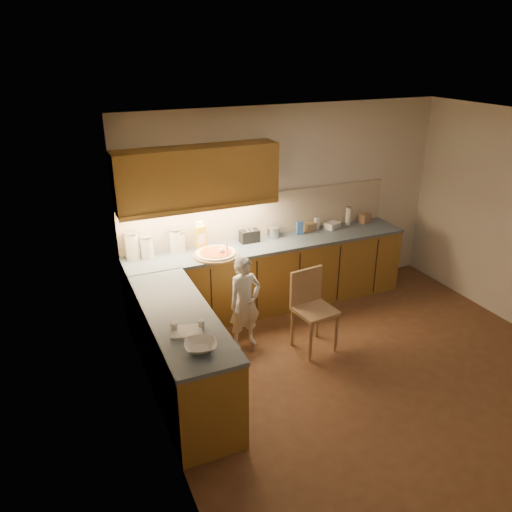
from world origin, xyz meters
name	(u,v)px	position (x,y,z in m)	size (l,w,h in m)	color
room	(381,224)	(0.00, 0.00, 1.68)	(4.54, 4.50, 2.62)	#55331D
l_counter	(245,297)	(-0.92, 1.25, 0.46)	(3.77, 2.62, 0.92)	olive
backsplash	(262,215)	(-0.38, 1.99, 1.21)	(3.75, 0.02, 0.58)	beige
upper_cabinets	(198,177)	(-1.27, 1.82, 1.85)	(1.95, 0.36, 0.73)	olive
pizza_on_board	(216,254)	(-1.16, 1.58, 0.94)	(0.55, 0.55, 0.22)	#A27D51
child	(245,303)	(-1.05, 0.95, 0.56)	(0.41, 0.27, 1.12)	silver
wooden_chair	(311,304)	(-0.36, 0.64, 0.55)	(0.47, 0.47, 0.94)	tan
mixing_bowl	(200,346)	(-1.95, -0.27, 0.95)	(0.27, 0.27, 0.07)	silver
canister_a	(132,246)	(-2.10, 1.88, 1.09)	(0.17, 0.17, 0.34)	beige
canister_b	(147,247)	(-1.94, 1.84, 1.06)	(0.16, 0.16, 0.28)	white
canister_c	(176,240)	(-1.57, 1.88, 1.08)	(0.16, 0.16, 0.31)	white
canister_d	(179,241)	(-1.53, 1.89, 1.05)	(0.16, 0.16, 0.26)	white
oil_jug	(200,237)	(-1.27, 1.83, 1.09)	(0.14, 0.11, 0.37)	gold
toaster	(249,236)	(-0.62, 1.83, 1.00)	(0.25, 0.14, 0.16)	black
steel_pot	(273,232)	(-0.27, 1.87, 0.99)	(0.19, 0.19, 0.14)	#B9B9BE
blue_box	(300,228)	(0.11, 1.82, 1.01)	(0.09, 0.06, 0.18)	#34599E
card_box_a	(310,227)	(0.30, 1.88, 0.98)	(0.16, 0.11, 0.11)	tan
white_bottle	(317,224)	(0.41, 1.89, 1.00)	(0.06, 0.06, 0.17)	silver
flat_pack	(332,225)	(0.64, 1.85, 0.96)	(0.21, 0.14, 0.08)	silver
tall_jar	(348,216)	(0.92, 1.89, 1.05)	(0.08, 0.08, 0.26)	silver
card_box_b	(365,218)	(1.19, 1.87, 0.98)	(0.16, 0.12, 0.12)	#9A7152
dough_cloth	(187,331)	(-1.98, 0.03, 0.93)	(0.28, 0.22, 0.02)	silver
spice_jar_a	(174,327)	(-2.08, 0.10, 0.96)	(0.07, 0.07, 0.09)	silver
spice_jar_b	(201,324)	(-1.84, 0.06, 0.96)	(0.06, 0.06, 0.08)	white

